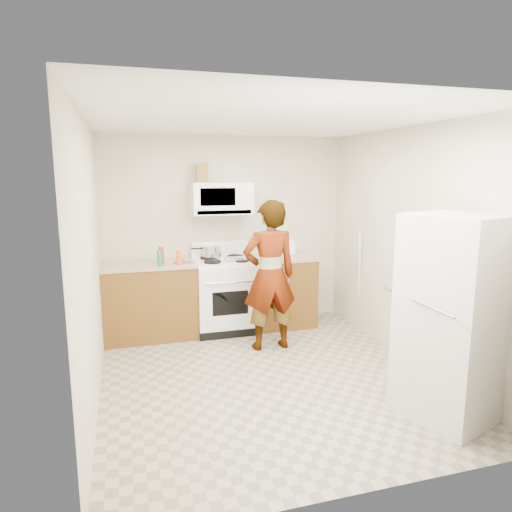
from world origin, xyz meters
name	(u,v)px	position (x,y,z in m)	size (l,w,h in m)	color
floor	(266,376)	(0.00, 0.00, 0.00)	(3.60, 3.60, 0.00)	gray
back_wall	(226,232)	(0.00, 1.79, 1.25)	(3.20, 0.02, 2.50)	beige
right_wall	(411,247)	(1.59, 0.00, 1.25)	(0.02, 3.60, 2.50)	beige
cabinet_left	(150,302)	(-1.04, 1.49, 0.45)	(1.12, 0.62, 0.90)	brown
counter_left	(149,265)	(-1.04, 1.49, 0.92)	(1.14, 0.64, 0.04)	tan
cabinet_right	(281,292)	(0.68, 1.49, 0.45)	(0.80, 0.62, 0.90)	brown
counter_right	(282,258)	(0.68, 1.49, 0.92)	(0.82, 0.64, 0.04)	tan
gas_range	(225,294)	(-0.10, 1.48, 0.49)	(0.76, 0.65, 1.13)	white
microwave	(221,198)	(-0.10, 1.61, 1.70)	(0.76, 0.38, 0.40)	white
person	(270,276)	(0.26, 0.73, 0.86)	(0.63, 0.41, 1.73)	tan
fridge	(453,318)	(1.25, -1.11, 0.85)	(0.70, 0.70, 1.70)	silver
kettle	(291,247)	(0.89, 1.69, 1.01)	(0.13, 0.13, 0.16)	white
jug	(202,173)	(-0.34, 1.61, 2.02)	(0.14, 0.14, 0.24)	brown
saucepan	(212,251)	(-0.23, 1.64, 1.02)	(0.25, 0.25, 0.13)	silver
tray	(236,259)	(0.02, 1.35, 0.96)	(0.25, 0.16, 0.05)	white
bottle_spray	(161,255)	(-0.89, 1.41, 1.04)	(0.06, 0.06, 0.21)	#BD0E2F
bottle_hot_sauce	(179,258)	(-0.70, 1.28, 1.02)	(0.06, 0.06, 0.18)	#F64F1B
bottle_green_cap	(160,258)	(-0.92, 1.26, 1.03)	(0.06, 0.06, 0.20)	#178228
pot_lid	(184,262)	(-0.62, 1.42, 0.94)	(0.25, 0.25, 0.01)	white
broom	(359,279)	(1.59, 1.04, 0.67)	(0.03, 0.03, 1.34)	silver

